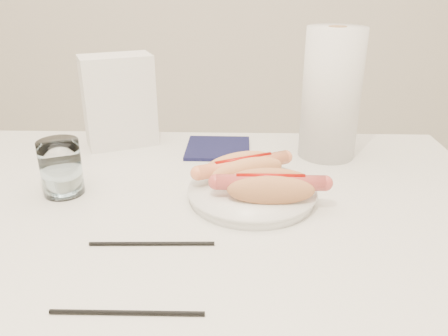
{
  "coord_description": "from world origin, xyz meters",
  "views": [
    {
      "loc": [
        0.11,
        -0.7,
        1.13
      ],
      "look_at": [
        0.09,
        0.01,
        0.82
      ],
      "focal_mm": 36.3,
      "sensor_mm": 36.0,
      "label": 1
    }
  ],
  "objects_px": {
    "table": "(174,236)",
    "hotdog_left": "(243,169)",
    "hotdog_right": "(270,187)",
    "paper_towel_roll": "(331,94)",
    "water_glass": "(61,168)",
    "napkin_box": "(119,101)",
    "plate": "(252,195)"
  },
  "relations": [
    {
      "from": "water_glass",
      "to": "napkin_box",
      "type": "height_order",
      "value": "napkin_box"
    },
    {
      "from": "plate",
      "to": "paper_towel_roll",
      "type": "height_order",
      "value": "paper_towel_roll"
    },
    {
      "from": "hotdog_left",
      "to": "paper_towel_roll",
      "type": "relative_size",
      "value": 0.63
    },
    {
      "from": "hotdog_left",
      "to": "water_glass",
      "type": "height_order",
      "value": "water_glass"
    },
    {
      "from": "hotdog_right",
      "to": "plate",
      "type": "bearing_deg",
      "value": 130.74
    },
    {
      "from": "paper_towel_roll",
      "to": "hotdog_right",
      "type": "bearing_deg",
      "value": -119.15
    },
    {
      "from": "water_glass",
      "to": "napkin_box",
      "type": "xyz_separation_m",
      "value": [
        0.05,
        0.26,
        0.05
      ]
    },
    {
      "from": "table",
      "to": "napkin_box",
      "type": "xyz_separation_m",
      "value": [
        -0.16,
        0.31,
        0.16
      ]
    },
    {
      "from": "hotdog_right",
      "to": "paper_towel_roll",
      "type": "bearing_deg",
      "value": 60.73
    },
    {
      "from": "table",
      "to": "paper_towel_roll",
      "type": "bearing_deg",
      "value": 39.32
    },
    {
      "from": "hotdog_left",
      "to": "napkin_box",
      "type": "relative_size",
      "value": 0.84
    },
    {
      "from": "table",
      "to": "hotdog_right",
      "type": "bearing_deg",
      "value": -0.08
    },
    {
      "from": "hotdog_right",
      "to": "water_glass",
      "type": "relative_size",
      "value": 1.8
    },
    {
      "from": "water_glass",
      "to": "paper_towel_roll",
      "type": "bearing_deg",
      "value": 21.55
    },
    {
      "from": "table",
      "to": "hotdog_left",
      "type": "height_order",
      "value": "hotdog_left"
    },
    {
      "from": "hotdog_left",
      "to": "napkin_box",
      "type": "distance_m",
      "value": 0.38
    },
    {
      "from": "napkin_box",
      "to": "paper_towel_roll",
      "type": "distance_m",
      "value": 0.48
    },
    {
      "from": "plate",
      "to": "paper_towel_roll",
      "type": "xyz_separation_m",
      "value": [
        0.17,
        0.22,
        0.13
      ]
    },
    {
      "from": "table",
      "to": "plate",
      "type": "height_order",
      "value": "plate"
    },
    {
      "from": "table",
      "to": "napkin_box",
      "type": "relative_size",
      "value": 5.71
    },
    {
      "from": "hotdog_left",
      "to": "paper_towel_roll",
      "type": "bearing_deg",
      "value": 17.48
    },
    {
      "from": "hotdog_right",
      "to": "paper_towel_roll",
      "type": "relative_size",
      "value": 0.67
    },
    {
      "from": "water_glass",
      "to": "paper_towel_roll",
      "type": "relative_size",
      "value": 0.37
    },
    {
      "from": "hotdog_left",
      "to": "plate",
      "type": "bearing_deg",
      "value": -95.94
    },
    {
      "from": "table",
      "to": "hotdog_right",
      "type": "relative_size",
      "value": 6.47
    },
    {
      "from": "plate",
      "to": "napkin_box",
      "type": "xyz_separation_m",
      "value": [
        -0.3,
        0.28,
        0.1
      ]
    },
    {
      "from": "hotdog_left",
      "to": "table",
      "type": "bearing_deg",
      "value": -174.37
    },
    {
      "from": "hotdog_right",
      "to": "paper_towel_roll",
      "type": "xyz_separation_m",
      "value": [
        0.14,
        0.26,
        0.1
      ]
    },
    {
      "from": "napkin_box",
      "to": "hotdog_right",
      "type": "bearing_deg",
      "value": -67.41
    },
    {
      "from": "water_glass",
      "to": "hotdog_left",
      "type": "bearing_deg",
      "value": 4.67
    },
    {
      "from": "paper_towel_roll",
      "to": "table",
      "type": "bearing_deg",
      "value": -140.68
    },
    {
      "from": "plate",
      "to": "napkin_box",
      "type": "height_order",
      "value": "napkin_box"
    }
  ]
}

